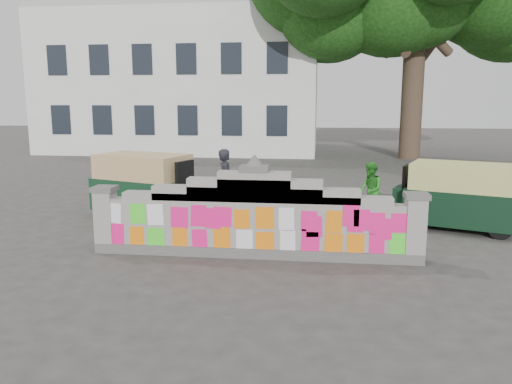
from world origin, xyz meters
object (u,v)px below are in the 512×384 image
cyclist_rider (226,191)px  rickshaw_right (457,195)px  cyclist_bike (226,204)px  rickshaw_left (146,184)px  pedestrian (370,190)px

cyclist_rider → rickshaw_right: (5.53, 0.14, 0.01)m
cyclist_bike → rickshaw_left: rickshaw_left is taller
rickshaw_left → cyclist_rider: bearing=4.8°
pedestrian → rickshaw_left: (-5.84, -0.40, 0.11)m
cyclist_rider → pedestrian: cyclist_rider is taller
cyclist_rider → rickshaw_left: rickshaw_left is taller
rickshaw_left → rickshaw_right: (7.79, -0.43, -0.03)m
pedestrian → rickshaw_left: rickshaw_left is taller
cyclist_bike → cyclist_rider: cyclist_rider is taller
cyclist_rider → rickshaw_right: bearing=-105.6°
cyclist_bike → rickshaw_left: 2.36m
pedestrian → rickshaw_left: 5.86m
cyclist_rider → pedestrian: size_ratio=1.09×
cyclist_bike → pedestrian: (3.59, 0.96, 0.27)m
cyclist_rider → rickshaw_right: 5.53m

